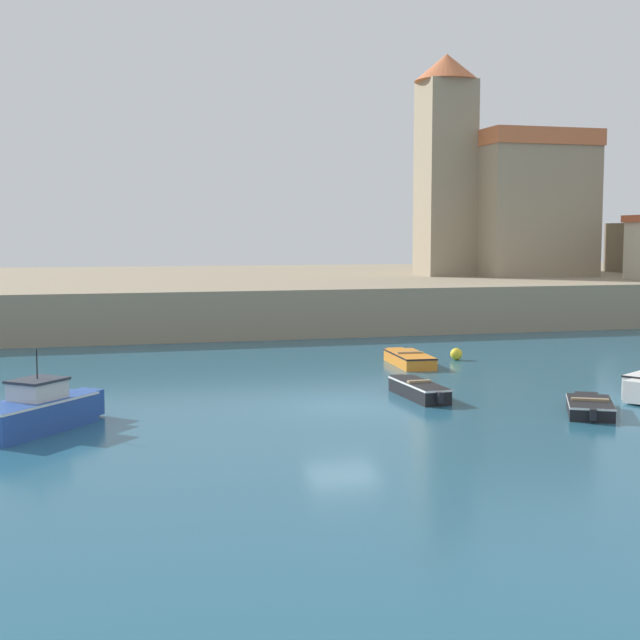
# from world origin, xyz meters

# --- Properties ---
(ground_plane) EXTENTS (200.00, 200.00, 0.00)m
(ground_plane) POSITION_xyz_m (0.00, 0.00, 0.00)
(ground_plane) COLOR #235670
(quay_seawall) EXTENTS (120.00, 40.00, 2.78)m
(quay_seawall) POSITION_xyz_m (0.00, 39.31, 1.39)
(quay_seawall) COLOR gray
(quay_seawall) RESTS_ON ground
(dinghy_orange_0) EXTENTS (1.66, 4.43, 0.62)m
(dinghy_orange_0) POSITION_xyz_m (5.64, 8.58, 0.30)
(dinghy_orange_0) COLOR orange
(dinghy_orange_0) RESTS_ON ground
(motorboat_blue_2) EXTENTS (4.04, 4.45, 2.47)m
(motorboat_blue_2) POSITION_xyz_m (-9.93, -1.26, 0.60)
(motorboat_blue_2) COLOR #284C9E
(motorboat_blue_2) RESTS_ON ground
(dinghy_black_3) EXTENTS (1.13, 4.13, 0.64)m
(dinghy_black_3) POSITION_xyz_m (3.11, 0.91, 0.31)
(dinghy_black_3) COLOR black
(dinghy_black_3) RESTS_ON ground
(dinghy_black_4) EXTENTS (2.48, 3.38, 0.54)m
(dinghy_black_4) POSITION_xyz_m (7.48, -3.34, 0.26)
(dinghy_black_4) COLOR black
(dinghy_black_4) RESTS_ON ground
(mooring_buoy) EXTENTS (0.57, 0.57, 0.57)m
(mooring_buoy) POSITION_xyz_m (8.35, 9.46, 0.28)
(mooring_buoy) COLOR yellow
(mooring_buoy) RESTS_ON ground
(church) EXTENTS (12.76, 14.48, 16.42)m
(church) POSITION_xyz_m (23.03, 35.61, 8.70)
(church) COLOR gray
(church) RESTS_ON quay_seawall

